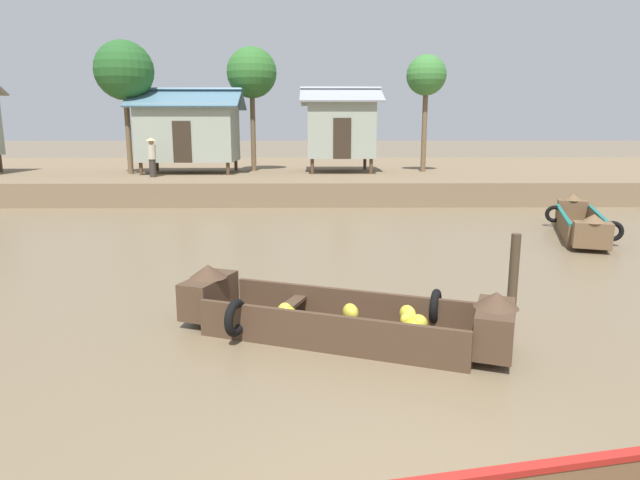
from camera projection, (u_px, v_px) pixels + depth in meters
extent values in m
plane|color=#726047|center=(357.00, 253.00, 12.86)|extent=(300.00, 300.00, 0.00)
cube|color=#756047|center=(331.00, 174.00, 30.10)|extent=(160.00, 20.00, 0.91)
cube|color=#473323|center=(339.00, 333.00, 7.61)|extent=(3.90, 2.46, 0.12)
cube|color=#473323|center=(351.00, 303.00, 8.09)|extent=(3.49, 1.37, 0.40)
cube|color=#473323|center=(325.00, 329.00, 7.03)|extent=(3.49, 1.37, 0.40)
cube|color=#473323|center=(494.00, 328.00, 6.85)|extent=(0.80, 1.14, 0.55)
cone|color=#473323|center=(496.00, 300.00, 6.78)|extent=(0.72, 0.72, 0.20)
cube|color=#473323|center=(209.00, 295.00, 8.23)|extent=(0.80, 1.14, 0.55)
cone|color=#473323|center=(208.00, 271.00, 8.16)|extent=(0.72, 0.72, 0.20)
cube|color=#473323|center=(287.00, 307.00, 7.82)|extent=(0.58, 1.11, 0.05)
torus|color=black|center=(435.00, 307.00, 7.78)|extent=(0.30, 0.53, 0.52)
torus|color=black|center=(236.00, 318.00, 7.32)|extent=(0.30, 0.53, 0.52)
ellipsoid|color=yellow|center=(408.00, 314.00, 7.45)|extent=(0.30, 0.33, 0.25)
ellipsoid|color=yellow|center=(409.00, 320.00, 7.34)|extent=(0.30, 0.27, 0.20)
ellipsoid|color=yellow|center=(285.00, 315.00, 7.52)|extent=(0.31, 0.28, 0.18)
ellipsoid|color=yellow|center=(285.00, 312.00, 7.48)|extent=(0.31, 0.32, 0.27)
ellipsoid|color=gold|center=(351.00, 312.00, 7.30)|extent=(0.28, 0.34, 0.24)
ellipsoid|color=yellow|center=(414.00, 325.00, 7.04)|extent=(0.33, 0.37, 0.23)
ellipsoid|color=gold|center=(418.00, 323.00, 7.05)|extent=(0.30, 0.31, 0.24)
ellipsoid|color=yellow|center=(288.00, 315.00, 7.46)|extent=(0.29, 0.27, 0.23)
ellipsoid|color=yellow|center=(406.00, 330.00, 7.01)|extent=(0.40, 0.37, 0.21)
cube|color=brown|center=(579.00, 234.00, 14.93)|extent=(2.25, 4.01, 0.12)
cube|color=brown|center=(562.00, 223.00, 15.02)|extent=(1.39, 3.70, 0.45)
cube|color=brown|center=(599.00, 224.00, 14.73)|extent=(1.39, 3.70, 0.45)
cube|color=#196B60|center=(563.00, 214.00, 14.97)|extent=(1.40, 3.70, 0.05)
cube|color=#196B60|center=(600.00, 215.00, 14.68)|extent=(1.40, 3.70, 0.05)
cube|color=brown|center=(572.00, 210.00, 16.89)|extent=(0.96, 0.73, 0.60)
cone|color=brown|center=(573.00, 197.00, 16.81)|extent=(0.72, 0.72, 0.20)
cube|color=brown|center=(592.00, 235.00, 12.83)|extent=(0.96, 0.73, 0.60)
cone|color=brown|center=(594.00, 218.00, 12.75)|extent=(0.72, 0.72, 0.20)
cube|color=brown|center=(584.00, 228.00, 14.10)|extent=(0.91, 0.49, 0.05)
torus|color=black|center=(554.00, 214.00, 16.26)|extent=(0.53, 0.29, 0.52)
torus|color=black|center=(613.00, 231.00, 13.47)|extent=(0.53, 0.29, 0.52)
cylinder|color=#4C3826|center=(0.00, 163.00, 25.58)|extent=(0.16, 0.16, 0.83)
cylinder|color=#4C3826|center=(141.00, 169.00, 24.00)|extent=(0.16, 0.16, 0.55)
cylinder|color=#4C3826|center=(228.00, 169.00, 24.05)|extent=(0.16, 0.16, 0.55)
cylinder|color=#4C3826|center=(157.00, 165.00, 26.49)|extent=(0.16, 0.16, 0.55)
cylinder|color=#4C3826|center=(236.00, 165.00, 26.54)|extent=(0.16, 0.16, 0.55)
cube|color=gray|center=(189.00, 133.00, 24.96)|extent=(4.26, 2.94, 2.56)
cube|color=#2D2319|center=(182.00, 142.00, 23.58)|extent=(0.80, 0.04, 1.80)
cube|color=slate|center=(184.00, 98.00, 23.93)|extent=(4.96, 1.96, 0.94)
cube|color=slate|center=(191.00, 99.00, 25.37)|extent=(4.96, 1.96, 0.94)
cylinder|color=#4C3826|center=(312.00, 166.00, 24.48)|extent=(0.16, 0.16, 0.69)
cylinder|color=#4C3826|center=(371.00, 166.00, 24.52)|extent=(0.16, 0.16, 0.69)
cylinder|color=#4C3826|center=(312.00, 163.00, 27.38)|extent=(0.16, 0.16, 0.69)
cylinder|color=#4C3826|center=(365.00, 163.00, 27.42)|extent=(0.16, 0.16, 0.69)
cube|color=gray|center=(340.00, 129.00, 25.62)|extent=(3.07, 3.36, 2.62)
cube|color=#2D2319|center=(342.00, 139.00, 24.04)|extent=(0.80, 0.04, 1.80)
cube|color=#9399A0|center=(341.00, 94.00, 24.49)|extent=(3.77, 2.18, 0.79)
cube|color=#9399A0|center=(340.00, 97.00, 26.14)|extent=(3.77, 2.18, 0.79)
cylinder|color=brown|center=(128.00, 128.00, 24.32)|extent=(0.24, 0.24, 4.15)
sphere|color=#235623|center=(124.00, 70.00, 23.83)|extent=(2.59, 2.59, 2.59)
cylinder|color=brown|center=(253.00, 127.00, 26.23)|extent=(0.24, 0.24, 4.25)
sphere|color=#2D6628|center=(252.00, 73.00, 25.73)|extent=(2.38, 2.38, 2.38)
cylinder|color=brown|center=(424.00, 128.00, 25.69)|extent=(0.24, 0.24, 4.08)
sphere|color=#387533|center=(426.00, 75.00, 25.21)|extent=(1.86, 1.86, 1.86)
cylinder|color=#332D28|center=(153.00, 168.00, 22.93)|extent=(0.28, 0.28, 0.75)
cylinder|color=#B7AD99|center=(152.00, 152.00, 22.80)|extent=(0.34, 0.34, 0.60)
sphere|color=#9E7556|center=(151.00, 142.00, 22.71)|extent=(0.22, 0.22, 0.22)
cone|color=tan|center=(151.00, 139.00, 22.69)|extent=(0.44, 0.44, 0.14)
cylinder|color=#423323|center=(513.00, 279.00, 8.02)|extent=(0.14, 0.14, 1.37)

